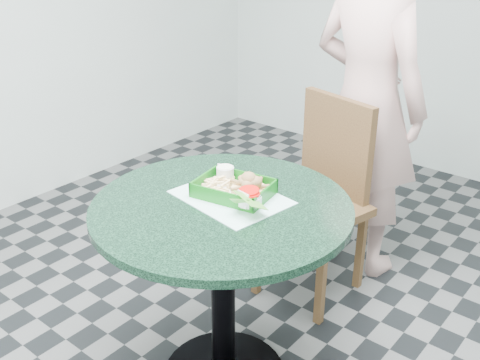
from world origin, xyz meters
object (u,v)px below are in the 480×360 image
Objects in this scene: diner_person at (369,79)px; dining_chair at (323,185)px; cafe_table at (222,251)px; food_basket at (234,196)px; sauce_ramekin at (230,175)px; crab_sandwich at (248,190)px.

dining_chair is at bearing 94.32° from diner_person.
food_basket reaches higher than cafe_table.
cafe_table is at bearing -59.77° from sauce_ramekin.
diner_person is 30.33× the size of sauce_ramekin.
cafe_table is 0.97× the size of dining_chair.
dining_chair is 0.69m from sauce_ramekin.
cafe_table is 7.30× the size of crab_sandwich.
diner_person is at bearing 87.48° from sauce_ramekin.
diner_person is 7.64× the size of food_basket.
crab_sandwich reaches higher than cafe_table.
food_basket is at bearing 96.80° from cafe_table.
crab_sandwich is at bearing -22.27° from sauce_ramekin.
sauce_ramekin is at bearing 137.80° from food_basket.
diner_person is at bearing 92.16° from cafe_table.
cafe_table is at bearing -71.00° from dining_chair.
crab_sandwich is (0.08, -1.01, -0.17)m from diner_person.
sauce_ramekin is (-0.08, 0.14, 0.22)m from cafe_table.
dining_chair is 0.54m from diner_person.
crab_sandwich is (0.05, 0.02, 0.03)m from food_basket.
crab_sandwich is 1.92× the size of sauce_ramekin.
diner_person reaches higher than crab_sandwich.
sauce_ramekin is at bearing 157.73° from crab_sandwich.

